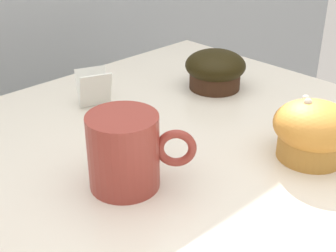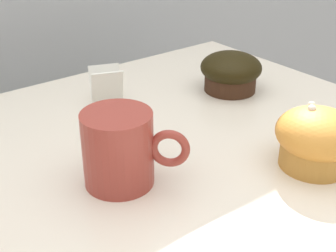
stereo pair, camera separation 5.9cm
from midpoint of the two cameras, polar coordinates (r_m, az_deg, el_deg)
name	(u,v)px [view 2 (the right image)]	position (r m, az deg, el deg)	size (l,w,h in m)	color
muffin_front_center	(317,139)	(0.62, 20.35, -1.53)	(0.10, 0.10, 0.08)	#BF8236
muffin_back_right	(231,72)	(0.81, 9.76, 6.50)	(0.10, 0.10, 0.07)	#382114
coffee_cup	(120,147)	(0.54, -2.81, -2.71)	(0.11, 0.10, 0.09)	#99382D
price_card	(106,85)	(0.75, -5.29, 4.93)	(0.06, 0.06, 0.06)	white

